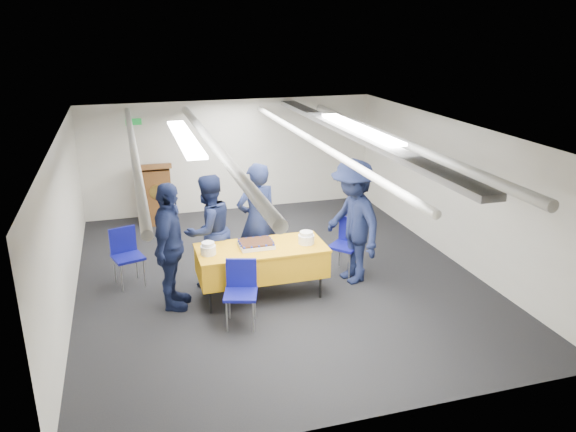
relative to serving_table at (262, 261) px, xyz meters
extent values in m
plane|color=black|center=(0.38, 0.60, -0.56)|extent=(7.00, 7.00, 0.00)
cube|color=silver|center=(0.38, 4.09, 0.59)|extent=(6.00, 0.02, 2.30)
cube|color=silver|center=(-2.61, 0.60, 0.59)|extent=(0.02, 7.00, 2.30)
cube|color=silver|center=(3.37, 0.60, 0.59)|extent=(0.02, 7.00, 2.30)
cube|color=white|center=(0.38, 0.60, 1.73)|extent=(6.00, 7.00, 0.02)
cylinder|color=silver|center=(-1.62, 0.60, 1.62)|extent=(0.10, 6.90, 0.10)
cylinder|color=silver|center=(-0.52, 0.60, 1.58)|extent=(0.14, 6.90, 0.14)
cylinder|color=silver|center=(0.98, 0.60, 1.54)|extent=(0.10, 6.90, 0.10)
cylinder|color=silver|center=(2.28, 0.60, 1.50)|extent=(0.14, 6.90, 0.14)
cube|color=gray|center=(1.58, 0.60, 1.64)|extent=(0.28, 6.90, 0.08)
cube|color=white|center=(-0.92, 0.60, 1.71)|extent=(0.25, 2.60, 0.04)
cube|color=white|center=(1.68, 0.60, 1.71)|extent=(0.25, 2.60, 0.04)
cube|color=#0C591E|center=(-1.52, 4.07, 1.39)|extent=(0.30, 0.04, 0.12)
cylinder|color=black|center=(-0.80, -0.29, -0.38)|extent=(0.04, 0.04, 0.36)
cylinder|color=black|center=(0.80, -0.29, -0.38)|extent=(0.04, 0.04, 0.36)
cylinder|color=black|center=(-0.80, 0.29, -0.38)|extent=(0.04, 0.04, 0.36)
cylinder|color=black|center=(0.80, 0.29, -0.38)|extent=(0.04, 0.04, 0.36)
cube|color=gold|center=(0.00, 0.00, -0.01)|extent=(1.81, 0.81, 0.39)
cube|color=gold|center=(0.00, 0.00, 0.20)|extent=(1.83, 0.83, 0.03)
cube|color=white|center=(-0.07, 0.03, 0.24)|extent=(0.47, 0.38, 0.06)
cube|color=black|center=(-0.07, 0.03, 0.28)|extent=(0.46, 0.36, 0.02)
sphere|color=navy|center=(-0.28, -0.14, 0.28)|extent=(0.04, 0.04, 0.04)
sphere|color=navy|center=(-0.28, 0.20, 0.28)|extent=(0.04, 0.04, 0.04)
sphere|color=navy|center=(-0.17, -0.14, 0.28)|extent=(0.04, 0.04, 0.04)
sphere|color=navy|center=(-0.17, 0.20, 0.28)|extent=(0.04, 0.04, 0.04)
sphere|color=navy|center=(-0.07, -0.14, 0.28)|extent=(0.04, 0.04, 0.04)
sphere|color=navy|center=(-0.07, 0.20, 0.28)|extent=(0.04, 0.04, 0.04)
sphere|color=navy|center=(0.04, -0.14, 0.28)|extent=(0.04, 0.04, 0.04)
sphere|color=navy|center=(0.04, 0.20, 0.28)|extent=(0.04, 0.04, 0.04)
sphere|color=navy|center=(0.14, -0.14, 0.28)|extent=(0.04, 0.04, 0.04)
sphere|color=navy|center=(0.14, 0.20, 0.28)|extent=(0.04, 0.04, 0.04)
sphere|color=navy|center=(-0.30, -0.05, 0.28)|extent=(0.04, 0.04, 0.04)
sphere|color=navy|center=(0.16, -0.05, 0.28)|extent=(0.04, 0.04, 0.04)
sphere|color=navy|center=(-0.30, 0.03, 0.28)|extent=(0.04, 0.04, 0.04)
sphere|color=navy|center=(0.16, 0.03, 0.28)|extent=(0.04, 0.04, 0.04)
sphere|color=navy|center=(-0.30, 0.12, 0.28)|extent=(0.04, 0.04, 0.04)
sphere|color=navy|center=(0.16, 0.12, 0.28)|extent=(0.04, 0.04, 0.04)
cylinder|color=white|center=(-0.76, -0.05, 0.27)|extent=(0.21, 0.21, 0.13)
cylinder|color=white|center=(-0.76, -0.05, 0.36)|extent=(0.17, 0.17, 0.05)
cylinder|color=white|center=(0.65, -0.05, 0.27)|extent=(0.23, 0.23, 0.13)
cylinder|color=white|center=(0.65, -0.05, 0.36)|extent=(0.19, 0.19, 0.05)
cube|color=brown|center=(-1.22, 3.65, -0.01)|extent=(0.55, 0.45, 1.10)
cube|color=brown|center=(-1.22, 3.62, 0.59)|extent=(0.62, 0.53, 0.21)
cylinder|color=gold|center=(-1.22, 3.41, 0.14)|extent=(0.28, 0.02, 0.28)
cylinder|color=gray|center=(-0.67, -0.85, -0.34)|extent=(0.02, 0.02, 0.43)
cylinder|color=gray|center=(-0.35, -0.94, -0.34)|extent=(0.02, 0.02, 0.43)
cylinder|color=gray|center=(-0.58, -0.52, -0.34)|extent=(0.02, 0.02, 0.43)
cylinder|color=gray|center=(-0.25, -0.62, -0.34)|extent=(0.02, 0.02, 0.43)
cube|color=navy|center=(-0.46, -0.73, -0.11)|extent=(0.52, 0.52, 0.04)
cube|color=navy|center=(-0.41, -0.55, 0.11)|extent=(0.39, 0.15, 0.40)
cylinder|color=gray|center=(1.21, 0.43, -0.34)|extent=(0.02, 0.02, 0.43)
cylinder|color=gray|center=(1.43, 0.18, -0.34)|extent=(0.02, 0.02, 0.43)
cylinder|color=gray|center=(1.46, 0.66, -0.34)|extent=(0.02, 0.02, 0.43)
cylinder|color=gray|center=(1.69, 0.40, -0.34)|extent=(0.02, 0.02, 0.43)
cube|color=navy|center=(1.45, 0.42, -0.11)|extent=(0.59, 0.59, 0.04)
cube|color=navy|center=(1.59, 0.54, 0.11)|extent=(0.30, 0.33, 0.40)
cylinder|color=gray|center=(-1.94, 0.72, -0.34)|extent=(0.02, 0.02, 0.43)
cylinder|color=gray|center=(-1.62, 0.81, -0.34)|extent=(0.02, 0.02, 0.43)
cylinder|color=gray|center=(-2.04, 1.04, -0.34)|extent=(0.02, 0.02, 0.43)
cylinder|color=gray|center=(-1.72, 1.14, -0.34)|extent=(0.02, 0.02, 0.43)
cube|color=navy|center=(-1.83, 0.93, -0.11)|extent=(0.52, 0.52, 0.04)
cube|color=navy|center=(-1.88, 1.11, 0.11)|extent=(0.39, 0.15, 0.40)
imported|color=black|center=(0.11, 0.73, 0.35)|extent=(0.74, 0.56, 1.81)
imported|color=black|center=(-0.64, 0.65, 0.29)|extent=(1.04, 0.97, 1.70)
imported|color=black|center=(-1.26, 0.04, 0.34)|extent=(0.74, 1.14, 1.80)
imported|color=black|center=(1.45, 0.14, 0.39)|extent=(0.90, 1.33, 1.90)
camera|label=1|loc=(-1.72, -7.15, 3.23)|focal=35.00mm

